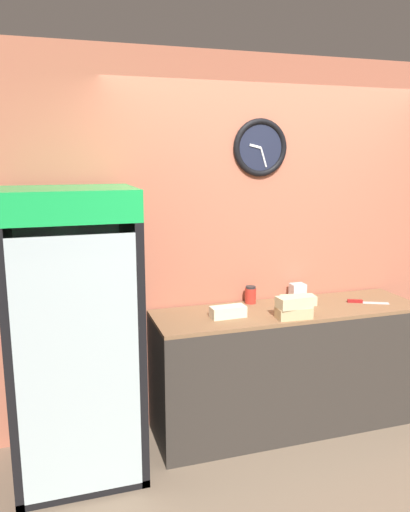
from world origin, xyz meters
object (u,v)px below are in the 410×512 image
object	(u,v)px
sandwich_flat_left	(298,300)
napkin_dispenser	(298,291)
beverage_cooler	(73,318)
chefs_knife	(362,302)
sandwich_flat_right	(228,312)
sandwich_stack_bottom	(294,313)
condiment_jar	(251,295)
sandwich_stack_middle	(294,302)

from	to	relation	value
sandwich_flat_left	napkin_dispenser	distance (m)	0.15
beverage_cooler	chefs_knife	size ratio (longest dim) A/B	6.26
beverage_cooler	sandwich_flat_right	world-z (taller)	beverage_cooler
sandwich_stack_bottom	chefs_knife	distance (m)	0.68
napkin_dispenser	condiment_jar	bearing A→B (deg)	179.39
chefs_knife	condiment_jar	xyz separation A→B (m)	(-0.80, 0.24, 0.06)
chefs_knife	condiment_jar	distance (m)	0.84
sandwich_stack_middle	chefs_knife	size ratio (longest dim) A/B	0.84
beverage_cooler	condiment_jar	distance (m)	1.31
condiment_jar	sandwich_stack_bottom	bearing A→B (deg)	-70.74
sandwich_stack_bottom	napkin_dispenser	size ratio (longest dim) A/B	2.02
sandwich_stack_middle	sandwich_flat_left	xyz separation A→B (m)	(0.18, 0.27, -0.08)
sandwich_flat_right	napkin_dispenser	xyz separation A→B (m)	(0.66, 0.25, 0.02)
sandwich_flat_left	chefs_knife	distance (m)	0.49
condiment_jar	sandwich_flat_right	bearing A→B (deg)	-136.46
napkin_dispenser	sandwich_flat_right	bearing A→B (deg)	-158.91
sandwich_stack_middle	sandwich_stack_bottom	bearing A→B (deg)	0.00
beverage_cooler	sandwich_flat_left	bearing A→B (deg)	3.55
chefs_knife	condiment_jar	bearing A→B (deg)	163.12
sandwich_stack_bottom	condiment_jar	size ratio (longest dim) A/B	1.86
sandwich_flat_left	sandwich_flat_right	bearing A→B (deg)	-168.82
sandwich_stack_bottom	condiment_jar	xyz separation A→B (m)	(-0.14, 0.41, 0.03)
chefs_knife	beverage_cooler	bearing A→B (deg)	179.95
beverage_cooler	sandwich_flat_left	xyz separation A→B (m)	(1.61, 0.10, -0.05)
sandwich_flat_left	condiment_jar	size ratio (longest dim) A/B	2.05
sandwich_stack_middle	napkin_dispenser	size ratio (longest dim) A/B	2.03
sandwich_stack_bottom	sandwich_flat_right	size ratio (longest dim) A/B	0.99
beverage_cooler	napkin_dispenser	xyz separation A→B (m)	(1.68, 0.24, -0.03)
sandwich_stack_bottom	sandwich_flat_left	size ratio (longest dim) A/B	0.91
sandwich_stack_middle	sandwich_flat_right	distance (m)	0.45
sandwich_stack_middle	condiment_jar	bearing A→B (deg)	109.26
sandwich_flat_right	beverage_cooler	bearing A→B (deg)	179.02
sandwich_flat_right	chefs_knife	bearing A→B (deg)	0.83
sandwich_stack_middle	napkin_dispenser	bearing A→B (deg)	59.29
condiment_jar	sandwich_stack_middle	bearing A→B (deg)	-70.74
sandwich_flat_right	condiment_jar	xyz separation A→B (m)	(0.27, 0.26, 0.03)
beverage_cooler	condiment_jar	world-z (taller)	beverage_cooler
napkin_dispenser	sandwich_flat_left	bearing A→B (deg)	-115.63
beverage_cooler	sandwich_flat_left	world-z (taller)	beverage_cooler
sandwich_stack_bottom	condiment_jar	bearing A→B (deg)	109.26
beverage_cooler	sandwich_stack_middle	size ratio (longest dim) A/B	7.45
beverage_cooler	sandwich_stack_bottom	distance (m)	1.45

